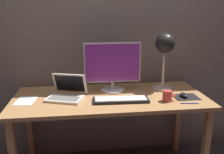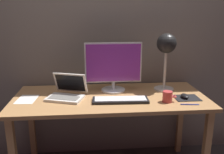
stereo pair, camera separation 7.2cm
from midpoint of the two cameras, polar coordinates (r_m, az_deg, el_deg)
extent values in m
cube|color=gray|center=(2.32, -0.39, 12.06)|extent=(4.80, 0.06, 2.60)
cube|color=tan|center=(2.05, 0.56, -4.91)|extent=(1.60, 0.70, 0.03)
cube|color=tan|center=(2.16, 22.15, -15.91)|extent=(0.05, 0.05, 0.71)
cube|color=tan|center=(2.51, -17.52, -10.83)|extent=(0.05, 0.05, 0.71)
cube|color=tan|center=(2.62, 16.44, -9.61)|extent=(0.05, 0.05, 0.71)
cylinder|color=silver|center=(2.17, 1.25, -3.04)|extent=(0.21, 0.21, 0.01)
cylinder|color=silver|center=(2.16, 1.26, -2.00)|extent=(0.03, 0.03, 0.07)
cube|color=silver|center=(2.11, 1.29, 3.40)|extent=(0.49, 0.03, 0.35)
cube|color=purple|center=(2.09, 1.34, 3.31)|extent=(0.47, 0.00, 0.32)
cube|color=black|center=(1.93, 3.07, -5.45)|extent=(0.45, 0.16, 0.02)
cube|color=silver|center=(1.92, 3.08, -5.12)|extent=(0.41, 0.13, 0.01)
cube|color=silver|center=(1.99, -9.99, -4.94)|extent=(0.33, 0.26, 0.02)
cube|color=slate|center=(1.98, -10.16, -4.77)|extent=(0.26, 0.17, 0.00)
cube|color=silver|center=(2.07, -8.75, -1.31)|extent=(0.29, 0.16, 0.17)
cube|color=black|center=(2.07, -8.75, -1.31)|extent=(0.26, 0.14, 0.15)
cylinder|color=beige|center=(2.26, 12.98, -2.73)|extent=(0.18, 0.18, 0.01)
cylinder|color=silver|center=(2.21, 13.28, 2.04)|extent=(0.02, 0.02, 0.37)
sphere|color=black|center=(2.17, 13.64, 7.69)|extent=(0.17, 0.17, 0.17)
sphere|color=#FFEAB2|center=(2.17, 13.65, 6.54)|extent=(0.06, 0.06, 0.06)
cube|color=black|center=(2.10, 18.09, -4.69)|extent=(0.20, 0.16, 0.00)
ellipsoid|color=black|center=(2.08, 17.69, -4.28)|extent=(0.06, 0.10, 0.03)
cylinder|color=#CC3F3F|center=(1.96, 13.92, -4.50)|extent=(0.08, 0.08, 0.09)
torus|color=#CC3F3F|center=(1.98, 15.29, -4.43)|extent=(0.05, 0.05, 0.01)
cube|color=white|center=(2.07, -18.41, -4.99)|extent=(0.16, 0.22, 0.00)
cylinder|color=#2633A5|center=(1.96, 18.82, -6.13)|extent=(0.14, 0.03, 0.01)
camera|label=1|loc=(0.04, -88.93, 0.30)|focal=38.92mm
camera|label=2|loc=(0.04, 91.07, -0.30)|focal=38.92mm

